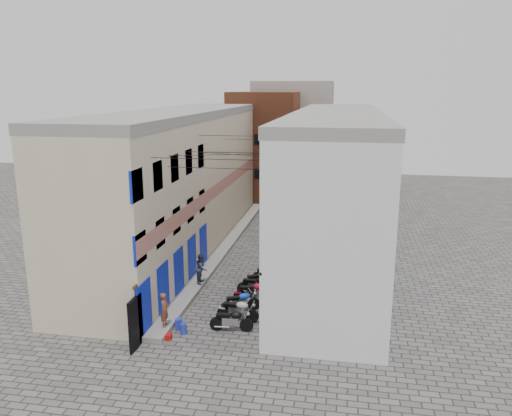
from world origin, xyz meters
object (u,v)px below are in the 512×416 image
Objects in this scene: motorcycle_f at (260,279)px; motorcycle_d at (255,291)px; motorcycle_g at (268,273)px; red_crate at (167,336)px; motorcycle_b at (238,309)px; person_a at (165,310)px; motorcycle_c at (240,301)px; motorcycle_e at (257,284)px; water_jug_near at (183,329)px; motorcycle_a at (231,319)px; person_b at (202,268)px; water_jug_far at (179,324)px.

motorcycle_d is at bearing -28.25° from motorcycle_f.
red_crate is at bearing -36.82° from motorcycle_g.
person_a is (-2.90, -1.55, 0.44)m from motorcycle_b.
motorcycle_d is (0.51, 1.09, 0.07)m from motorcycle_c.
person_a reaches higher than motorcycle_e.
motorcycle_c is at bearing 51.69° from red_crate.
red_crate is (-2.58, -2.23, -0.46)m from motorcycle_b.
motorcycle_b is 1.16× the size of motorcycle_g.
motorcycle_a is at bearing 17.07° from water_jug_near.
person_b is at bearing 91.49° from red_crate.
person_b reaches higher than motorcycle_d.
motorcycle_f reaches higher than red_crate.
person_a is 1.15m from water_jug_near.
motorcycle_g is 7.09m from water_jug_near.
motorcycle_d reaches higher than motorcycle_f.
motorcycle_f reaches higher than motorcycle_c.
motorcycle_c is 4.23× the size of water_jug_near.
motorcycle_f is (0.33, 3.85, -0.01)m from motorcycle_b.
water_jug_far is at bearing -177.13° from person_b.
water_jug_far is (-0.34, 0.34, 0.02)m from water_jug_near.
motorcycle_c is at bearing 175.57° from motorcycle_a.
motorcycle_d is 4.89m from person_a.
water_jug_near is (-2.42, -4.56, -0.38)m from motorcycle_e.
water_jug_far is at bearing 78.86° from red_crate.
water_jug_far is at bearing -73.71° from motorcycle_c.
water_jug_near is 0.94× the size of water_jug_far.
motorcycle_a is 3.08m from motorcycle_d.
motorcycle_g is at bearing 66.10° from red_crate.
motorcycle_g is at bearing -27.71° from person_a.
motorcycle_e is at bearing -101.98° from person_b.
motorcycle_a is 0.89× the size of motorcycle_d.
motorcycle_e is at bearing 139.89° from motorcycle_c.
motorcycle_c reaches higher than water_jug_far.
motorcycle_b is 1.03× the size of motorcycle_c.
red_crate is at bearing -153.89° from person_a.
person_b is (-2.64, 2.60, 0.50)m from motorcycle_c.
motorcycle_d is 2.92m from motorcycle_g.
motorcycle_g is 3.75× the size of water_jug_near.
person_a is 5.08m from person_b.
red_crate is (-2.91, -6.08, -0.45)m from motorcycle_f.
water_jug_far is at bearing -61.93° from person_a.
motorcycle_d is 3.52m from person_b.
motorcycle_b is at bearing 28.34° from water_jug_far.
motorcycle_a is 1.95m from motorcycle_c.
red_crate is (-3.00, -4.25, -0.51)m from motorcycle_d.
water_jug_far is at bearing -38.58° from motorcycle_g.
motorcycle_b is at bearing -22.07° from motorcycle_c.
motorcycle_d is 4.75× the size of water_jug_near.
motorcycle_b is (0.06, 1.02, 0.02)m from motorcycle_a.
motorcycle_e reaches higher than motorcycle_b.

